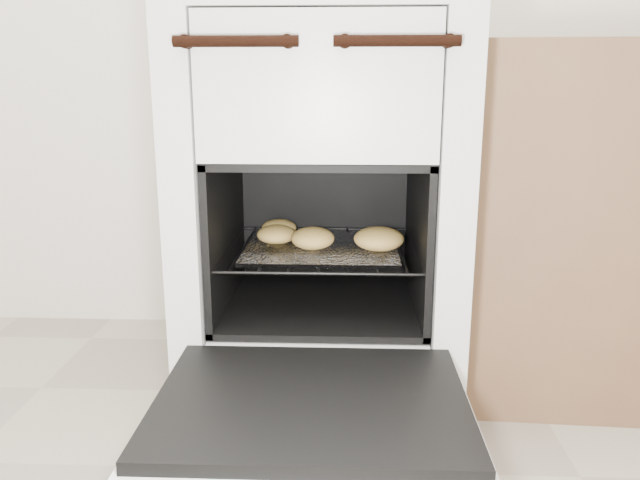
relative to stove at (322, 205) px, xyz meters
The scene contains 6 objects.
stove is the anchor object (origin of this frame).
oven_door 0.63m from the stove, 90.00° to the right, with size 0.60×0.47×0.04m.
oven_rack 0.12m from the stove, 90.00° to the right, with size 0.49×0.47×0.01m.
foil_sheet 0.13m from the stove, 90.00° to the right, with size 0.38×0.33×0.01m, color white.
baked_rolls 0.11m from the stove, 87.58° to the right, with size 0.40×0.28×0.06m.
counter 0.82m from the stove, ahead, with size 0.91×0.60×0.91m, color brown.
Camera 1 is at (0.16, -0.49, 0.81)m, focal length 35.00 mm.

